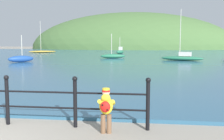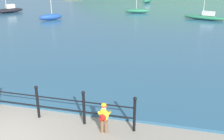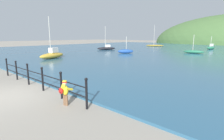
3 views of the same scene
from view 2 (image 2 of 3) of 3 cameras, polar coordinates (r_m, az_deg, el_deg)
The scene contains 9 objects.
ground_plane at distance 8.86m, azimuth -22.83°, elevation -13.95°, with size 200.00×200.00×0.00m, color gray.
water at distance 38.24m, azimuth 7.01°, elevation 13.50°, with size 80.00×60.00×0.10m, color #2D5B7A.
iron_railing at distance 9.80m, azimuth -20.21°, elevation -5.76°, with size 8.53×0.12×1.21m.
child_in_coat at distance 8.23m, azimuth -1.80°, elevation -9.95°, with size 0.40×0.54×1.00m.
boat_green_fishing at distance 34.38m, azimuth -21.60°, elevation 12.07°, with size 2.94×3.55×4.42m.
boat_blue_hull at distance 27.93m, azimuth -13.17°, elevation 11.22°, with size 2.17×2.14×2.52m.
boat_white_sailboat at distance 42.98m, azimuth 7.74°, elevation 14.82°, with size 1.38×2.60×2.58m.
boat_red_dinghy at distance 32.07m, azimuth 5.57°, elevation 12.73°, with size 3.00×1.37×2.81m.
boat_far_right at distance 28.97m, azimuth 19.62°, elevation 10.88°, with size 4.36×2.31×5.12m.
Camera 2 is at (4.87, -5.63, 4.81)m, focal length 42.00 mm.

